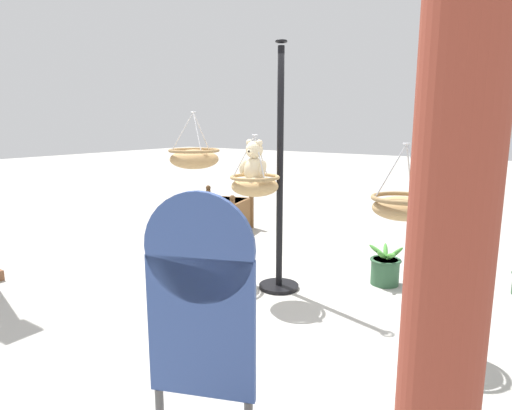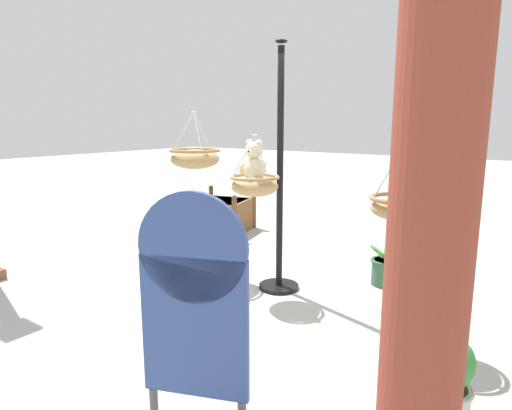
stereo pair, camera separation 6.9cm
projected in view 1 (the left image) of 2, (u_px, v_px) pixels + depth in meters
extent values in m
plane|color=#ADAAA3|center=(257.00, 286.00, 4.99)|extent=(40.00, 40.00, 0.00)
cylinder|color=black|center=(280.00, 173.00, 4.68)|extent=(0.07, 0.07, 2.58)
cylinder|color=black|center=(279.00, 286.00, 4.92)|extent=(0.44, 0.44, 0.04)
torus|color=black|center=(281.00, 41.00, 4.44)|extent=(0.12, 0.12, 0.02)
ellipsoid|color=tan|center=(255.00, 186.00, 4.59)|extent=(0.49, 0.49, 0.21)
torus|color=#97794E|center=(255.00, 177.00, 4.57)|extent=(0.52, 0.52, 0.04)
ellipsoid|color=silver|center=(255.00, 184.00, 4.59)|extent=(0.43, 0.43, 0.17)
cylinder|color=#B7B7BC|center=(244.00, 156.00, 4.54)|extent=(0.21, 0.13, 0.44)
cylinder|color=#B7B7BC|center=(260.00, 157.00, 4.43)|extent=(0.21, 0.13, 0.44)
cylinder|color=#B7B7BC|center=(261.00, 156.00, 4.62)|extent=(0.01, 0.24, 0.44)
torus|color=#B7B7BC|center=(255.00, 135.00, 4.49)|extent=(0.06, 0.06, 0.01)
ellipsoid|color=beige|center=(254.00, 171.00, 4.55)|extent=(0.23, 0.20, 0.27)
sphere|color=beige|center=(254.00, 150.00, 4.51)|extent=(0.19, 0.19, 0.18)
ellipsoid|color=beige|center=(251.00, 151.00, 4.46)|extent=(0.08, 0.07, 0.06)
sphere|color=black|center=(249.00, 151.00, 4.44)|extent=(0.03, 0.03, 0.03)
sphere|color=beige|center=(259.00, 143.00, 4.46)|extent=(0.07, 0.07, 0.07)
sphere|color=beige|center=(249.00, 143.00, 4.53)|extent=(0.07, 0.07, 0.07)
ellipsoid|color=beige|center=(263.00, 168.00, 4.45)|extent=(0.07, 0.13, 0.17)
ellipsoid|color=beige|center=(243.00, 167.00, 4.59)|extent=(0.07, 0.13, 0.17)
ellipsoid|color=beige|center=(254.00, 182.00, 4.46)|extent=(0.08, 0.16, 0.08)
ellipsoid|color=beige|center=(244.00, 181.00, 4.53)|extent=(0.08, 0.16, 0.08)
ellipsoid|color=#A37F51|center=(403.00, 208.00, 3.54)|extent=(0.48, 0.48, 0.18)
torus|color=olive|center=(403.00, 198.00, 3.52)|extent=(0.51, 0.51, 0.04)
cylinder|color=#B7B7BC|center=(391.00, 171.00, 3.49)|extent=(0.21, 0.13, 0.44)
cylinder|color=#B7B7BC|center=(416.00, 173.00, 3.39)|extent=(0.21, 0.13, 0.44)
cylinder|color=#B7B7BC|center=(409.00, 170.00, 3.57)|extent=(0.01, 0.23, 0.44)
torus|color=#B7B7BC|center=(407.00, 144.00, 3.44)|extent=(0.06, 0.06, 0.01)
ellipsoid|color=#A37F51|center=(194.00, 159.00, 5.15)|extent=(0.57, 0.57, 0.23)
torus|color=olive|center=(194.00, 150.00, 5.13)|extent=(0.59, 0.59, 0.04)
ellipsoid|color=silver|center=(194.00, 158.00, 5.14)|extent=(0.50, 0.50, 0.18)
cylinder|color=#B7B7BC|center=(182.00, 131.00, 5.10)|extent=(0.24, 0.15, 0.44)
cylinder|color=#B7B7BC|center=(197.00, 132.00, 4.97)|extent=(0.24, 0.15, 0.44)
cylinder|color=#B7B7BC|center=(201.00, 131.00, 5.19)|extent=(0.01, 0.27, 0.44)
torus|color=#B7B7BC|center=(193.00, 112.00, 5.05)|extent=(0.06, 0.06, 0.01)
cylinder|color=brown|center=(447.00, 282.00, 1.11)|extent=(0.21, 0.21, 2.86)
cube|color=brown|center=(220.00, 216.00, 7.42)|extent=(1.01, 1.01, 0.53)
cube|color=#382819|center=(220.00, 202.00, 7.37)|extent=(0.89, 0.89, 0.06)
cylinder|color=brown|center=(233.00, 220.00, 6.88)|extent=(0.08, 0.08, 0.63)
cylinder|color=brown|center=(186.00, 216.00, 7.16)|extent=(0.08, 0.08, 0.63)
cylinder|color=brown|center=(251.00, 210.00, 7.65)|extent=(0.08, 0.08, 0.63)
cylinder|color=brown|center=(209.00, 207.00, 7.93)|extent=(0.08, 0.08, 0.63)
sphere|color=brown|center=(232.00, 198.00, 6.82)|extent=(0.09, 0.09, 0.09)
sphere|color=brown|center=(185.00, 195.00, 7.10)|extent=(0.09, 0.09, 0.09)
sphere|color=brown|center=(251.00, 190.00, 7.59)|extent=(0.09, 0.09, 0.09)
sphere|color=brown|center=(208.00, 188.00, 7.87)|extent=(0.09, 0.09, 0.09)
cylinder|color=#AD563D|center=(200.00, 257.00, 5.78)|extent=(0.27, 0.27, 0.17)
torus|color=#9C4E37|center=(200.00, 251.00, 5.76)|extent=(0.31, 0.31, 0.03)
cylinder|color=#382819|center=(200.00, 252.00, 5.76)|extent=(0.24, 0.24, 0.03)
ellipsoid|color=#478E38|center=(199.00, 231.00, 5.71)|extent=(0.34, 0.34, 0.53)
cylinder|color=beige|center=(447.00, 398.00, 2.80)|extent=(0.31, 0.31, 0.20)
torus|color=#BCB7AE|center=(448.00, 386.00, 2.79)|extent=(0.35, 0.35, 0.03)
cylinder|color=#382819|center=(448.00, 387.00, 2.79)|extent=(0.28, 0.28, 0.03)
ellipsoid|color=#38843D|center=(451.00, 359.00, 2.75)|extent=(0.33, 0.33, 0.34)
sphere|color=gold|center=(437.00, 329.00, 2.79)|extent=(0.08, 0.08, 0.08)
sphere|color=gold|center=(449.00, 342.00, 2.66)|extent=(0.08, 0.08, 0.08)
cylinder|color=#2D5638|center=(385.00, 272.00, 5.01)|extent=(0.31, 0.31, 0.30)
torus|color=#294E32|center=(386.00, 260.00, 4.99)|extent=(0.35, 0.35, 0.03)
cylinder|color=#382819|center=(386.00, 260.00, 4.99)|extent=(0.28, 0.28, 0.03)
ellipsoid|color=#478E38|center=(377.00, 251.00, 5.05)|extent=(0.24, 0.10, 0.14)
ellipsoid|color=#478E38|center=(382.00, 255.00, 4.90)|extent=(0.08, 0.24, 0.16)
ellipsoid|color=#478E38|center=(390.00, 256.00, 4.86)|extent=(0.20, 0.21, 0.14)
ellipsoid|color=#478E38|center=(394.00, 254.00, 4.97)|extent=(0.21, 0.16, 0.19)
ellipsoid|color=#478E38|center=(386.00, 251.00, 5.07)|extent=(0.13, 0.23, 0.17)
cube|color=#334C8C|center=(201.00, 328.00, 2.43)|extent=(0.59, 0.27, 0.81)
cylinder|color=#334C8C|center=(199.00, 248.00, 2.35)|extent=(0.59, 0.27, 0.62)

